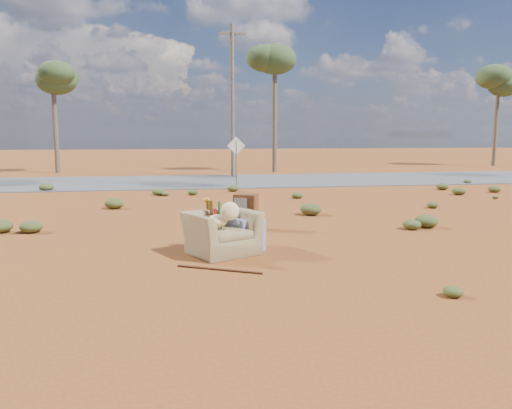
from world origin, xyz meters
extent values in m
plane|color=brown|center=(0.00, 0.00, 0.00)|extent=(140.00, 140.00, 0.00)
cube|color=#565659|center=(0.00, 15.00, 0.02)|extent=(140.00, 7.00, 0.04)
imported|color=olive|center=(-0.28, 0.08, 0.55)|extent=(1.50, 1.30, 1.10)
ellipsoid|color=beige|center=(-0.36, 0.11, 0.64)|extent=(0.40, 0.40, 0.23)
ellipsoid|color=beige|center=(-0.13, -0.08, 0.85)|extent=(0.35, 0.18, 0.35)
cube|color=navy|center=(0.19, 0.45, 0.32)|extent=(0.84, 0.97, 0.64)
cube|color=black|center=(0.55, 2.53, 0.43)|extent=(0.58, 0.52, 0.03)
cylinder|color=black|center=(0.28, 2.47, 0.21)|extent=(0.03, 0.03, 0.43)
cylinder|color=black|center=(0.68, 2.29, 0.21)|extent=(0.03, 0.03, 0.43)
cylinder|color=black|center=(0.42, 2.77, 0.21)|extent=(0.03, 0.03, 0.43)
cylinder|color=black|center=(0.82, 2.60, 0.21)|extent=(0.03, 0.03, 0.43)
cube|color=brown|center=(0.55, 2.53, 0.65)|extent=(0.65, 0.59, 0.41)
cube|color=gray|center=(0.39, 2.36, 0.65)|extent=(0.30, 0.15, 0.26)
cube|color=#472D19|center=(0.63, 2.26, 0.65)|extent=(0.12, 0.07, 0.29)
cube|color=#342313|center=(-0.41, 0.39, 0.70)|extent=(0.64, 0.64, 0.04)
cylinder|color=black|center=(-0.66, 0.27, 0.35)|extent=(0.02, 0.02, 0.70)
cylinder|color=black|center=(-0.28, 0.14, 0.35)|extent=(0.02, 0.02, 0.70)
cylinder|color=black|center=(-0.53, 0.65, 0.35)|extent=(0.02, 0.02, 0.70)
cylinder|color=black|center=(-0.15, 0.52, 0.35)|extent=(0.02, 0.02, 0.70)
cylinder|color=#4B2F0C|center=(-0.50, 0.48, 0.85)|extent=(0.07, 0.07, 0.26)
cylinder|color=#4B2F0C|center=(-0.45, 0.33, 0.86)|extent=(0.07, 0.07, 0.28)
cylinder|color=#2F5D28|center=(-0.28, 0.46, 0.84)|extent=(0.06, 0.06, 0.24)
cylinder|color=red|center=(-0.38, 0.28, 0.79)|extent=(0.06, 0.06, 0.13)
cylinder|color=silver|center=(-0.50, 0.59, 0.79)|extent=(0.08, 0.08, 0.14)
ellipsoid|color=yellow|center=(-0.50, 0.59, 0.95)|extent=(0.16, 0.16, 0.12)
cylinder|color=#452212|center=(-0.44, -1.11, 0.02)|extent=(1.39, 0.76, 0.04)
cylinder|color=brown|center=(1.50, 12.00, 1.00)|extent=(0.06, 0.06, 2.00)
cube|color=silver|center=(1.50, 12.00, 1.80)|extent=(0.78, 0.04, 0.78)
cylinder|color=brown|center=(-8.00, 22.00, 3.00)|extent=(0.28, 0.28, 6.00)
ellipsoid|color=#41592D|center=(-8.00, 22.00, 5.50)|extent=(3.20, 3.20, 2.20)
cylinder|color=brown|center=(5.00, 21.00, 3.50)|extent=(0.28, 0.28, 7.00)
ellipsoid|color=#41592D|center=(5.00, 21.00, 6.50)|extent=(3.20, 3.20, 2.20)
cylinder|color=brown|center=(22.00, 24.00, 3.25)|extent=(0.28, 0.28, 6.50)
ellipsoid|color=#41592D|center=(22.00, 24.00, 6.00)|extent=(3.20, 3.20, 2.20)
cylinder|color=brown|center=(2.00, 17.50, 4.00)|extent=(0.20, 0.20, 8.00)
cube|color=brown|center=(2.00, 17.50, 7.50)|extent=(1.40, 0.10, 0.10)
ellipsoid|color=#474E22|center=(-5.20, 3.00, 0.15)|extent=(0.56, 0.56, 0.31)
ellipsoid|color=#474E22|center=(4.50, 1.80, 0.12)|extent=(0.44, 0.44, 0.24)
ellipsoid|color=#474E22|center=(-3.00, 6.50, 0.17)|extent=(0.60, 0.60, 0.33)
ellipsoid|color=#474E22|center=(6.80, 5.00, 0.10)|extent=(0.36, 0.36, 0.20)
ellipsoid|color=#474E22|center=(3.20, 8.00, 0.11)|extent=(0.40, 0.40, 0.22)
ellipsoid|color=#474E22|center=(-1.50, 9.50, 0.08)|extent=(0.30, 0.30, 0.17)
camera|label=1|loc=(-1.16, -9.30, 2.28)|focal=35.00mm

